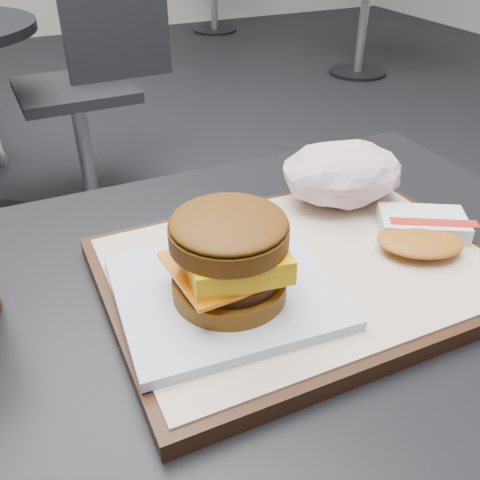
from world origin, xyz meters
name	(u,v)px	position (x,y,z in m)	size (l,w,h in m)	color
customer_table	(252,433)	(0.00, 0.00, 0.58)	(0.80, 0.60, 0.77)	#A5A5AA
serving_tray	(301,272)	(0.06, 0.02, 0.78)	(0.38, 0.28, 0.02)	black
breakfast_sandwich	(228,265)	(-0.03, 0.00, 0.83)	(0.20, 0.18, 0.09)	white
hash_brown	(421,231)	(0.20, 0.00, 0.80)	(0.13, 0.12, 0.02)	silver
crumpled_wrapper	(343,173)	(0.17, 0.12, 0.82)	(0.15, 0.11, 0.06)	silver
neighbor_chair	(90,74)	(0.17, 1.76, 0.51)	(0.61, 0.43, 0.88)	#ACACB2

